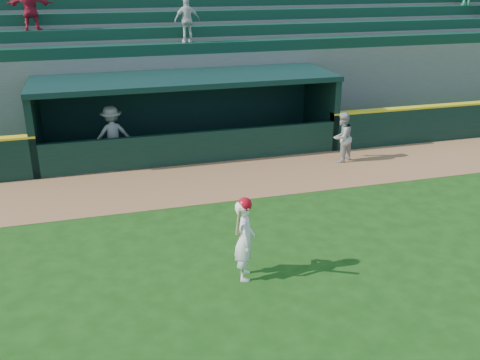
# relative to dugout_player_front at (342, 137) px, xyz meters

# --- Properties ---
(ground) EXTENTS (120.00, 120.00, 0.00)m
(ground) POSITION_rel_dugout_player_front_xyz_m (-4.35, -5.46, -0.78)
(ground) COLOR #184210
(ground) RESTS_ON ground
(warning_track) EXTENTS (40.00, 3.00, 0.01)m
(warning_track) POSITION_rel_dugout_player_front_xyz_m (-4.35, -0.56, -0.77)
(warning_track) COLOR #99673D
(warning_track) RESTS_ON ground
(dugout_player_front) EXTENTS (0.94, 0.88, 1.55)m
(dugout_player_front) POSITION_rel_dugout_player_front_xyz_m (0.00, 0.00, 0.00)
(dugout_player_front) COLOR #ABABA6
(dugout_player_front) RESTS_ON ground
(dugout_player_inside) EXTENTS (1.20, 0.78, 1.75)m
(dugout_player_inside) POSITION_rel_dugout_player_front_xyz_m (-6.74, 1.88, 0.10)
(dugout_player_inside) COLOR #A6A6A1
(dugout_player_inside) RESTS_ON ground
(dugout) EXTENTS (9.40, 2.80, 2.46)m
(dugout) POSITION_rel_dugout_player_front_xyz_m (-4.35, 2.54, 0.58)
(dugout) COLOR slate
(dugout) RESTS_ON ground
(stands) EXTENTS (34.50, 6.25, 6.58)m
(stands) POSITION_rel_dugout_player_front_xyz_m (-4.33, 7.11, 1.61)
(stands) COLOR slate
(stands) RESTS_ON ground
(batter_at_plate) EXTENTS (0.51, 0.81, 1.68)m
(batter_at_plate) POSITION_rel_dugout_player_front_xyz_m (-4.76, -5.63, 0.07)
(batter_at_plate) COLOR white
(batter_at_plate) RESTS_ON ground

